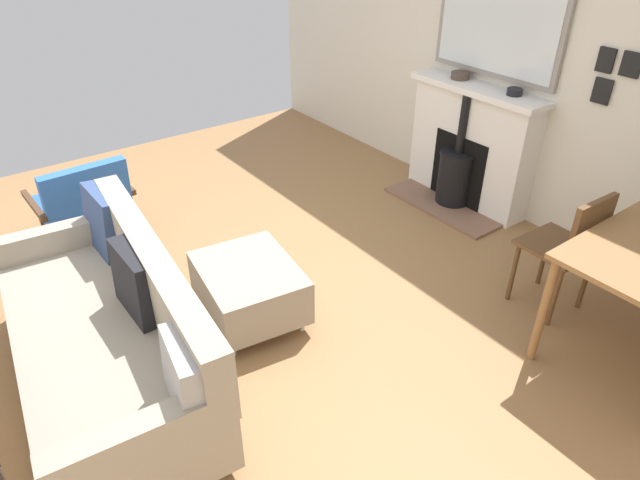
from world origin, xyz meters
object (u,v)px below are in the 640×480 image
Objects in this scene: mantel_bowl_near at (460,75)px; ottoman at (249,287)px; sofa at (112,332)px; dining_chair_near_fireplace at (571,244)px; mantel_bowl_far at (515,91)px; armchair_accent at (83,199)px; fireplace at (468,151)px.

ottoman is at bearing 11.76° from mantel_bowl_near.
mantel_bowl_near is 3.36m from sofa.
dining_chair_near_fireplace is (-1.65, 1.13, 0.28)m from ottoman.
mantel_bowl_far is (0.00, 0.54, -0.00)m from mantel_bowl_near.
ottoman is 0.90× the size of dining_chair_near_fireplace.
mantel_bowl_near reaches higher than armchair_accent.
mantel_bowl_near is at bearing -100.32° from fireplace.
armchair_accent is (0.56, -1.44, 0.18)m from ottoman.
mantel_bowl_near is 0.54m from mantel_bowl_far.
fireplace is at bearing -173.40° from ottoman.
ottoman is at bearing -1.13° from mantel_bowl_far.
dining_chair_near_fireplace is at bearing 63.81° from fireplace.
fireplace is 1.42× the size of dining_chair_near_fireplace.
fireplace is 0.63× the size of sofa.
sofa is at bearing 78.38° from armchair_accent.
ottoman is (2.38, -0.05, -0.83)m from mantel_bowl_far.
fireplace reaches higher than armchair_accent.
armchair_accent is at bearing -49.39° from dining_chair_near_fireplace.
armchair_accent is 3.39m from dining_chair_near_fireplace.
sofa is 2.74m from dining_chair_near_fireplace.
fireplace is 1.63× the size of armchair_accent.
mantel_bowl_near is at bearing -170.59° from sofa.
armchair_accent is at bearing -68.80° from ottoman.
fireplace reaches higher than ottoman.
fireplace is at bearing -82.67° from mantel_bowl_far.
dining_chair_near_fireplace is (0.73, 1.63, -0.55)m from mantel_bowl_near.
ottoman is at bearing -34.48° from dining_chair_near_fireplace.
mantel_bowl_near reaches higher than sofa.
mantel_bowl_near reaches higher than mantel_bowl_far.
mantel_bowl_far reaches higher than dining_chair_near_fireplace.
mantel_bowl_near is 0.21× the size of armchair_accent.
sofa is 1.52m from armchair_accent.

